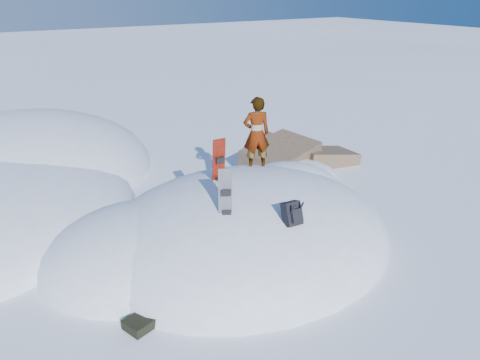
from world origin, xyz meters
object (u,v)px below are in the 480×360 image
snowboard_dark (226,204)px  backpack (292,214)px  snowboard_red (219,172)px  person (256,134)px

snowboard_dark → backpack: size_ratio=2.58×
snowboard_red → person: 1.59m
snowboard_red → snowboard_dark: bearing=-112.0°
snowboard_dark → person: person is taller
backpack → snowboard_red: bearing=102.4°
backpack → person: 3.04m
person → snowboard_red: bearing=41.9°
person → backpack: bearing=88.7°
backpack → person: person is taller
snowboard_dark → person: bearing=75.1°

